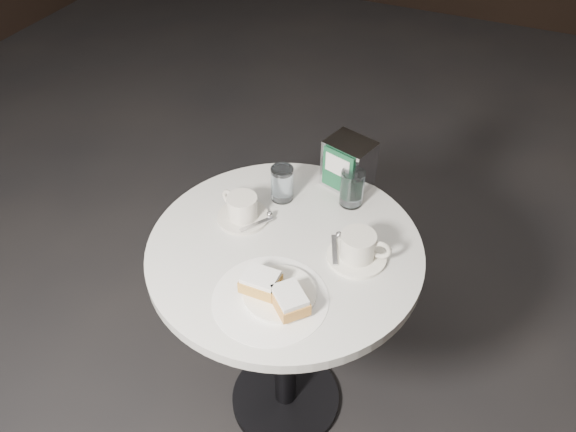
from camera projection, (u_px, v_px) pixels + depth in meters
The scene contains 9 objects.
ground at pixel (286, 400), 1.91m from camera, with size 7.00×7.00×0.00m, color black.
cafe_table at pixel (285, 296), 1.55m from camera, with size 0.70×0.70×0.74m.
sugar_spill at pixel (270, 299), 1.29m from camera, with size 0.27×0.27×0.00m, color white.
beignet_plate at pixel (277, 292), 1.27m from camera, with size 0.21×0.21×0.06m.
coffee_cup_left at pixel (242, 209), 1.47m from camera, with size 0.18×0.18×0.07m.
coffee_cup_right at pixel (358, 249), 1.36m from camera, with size 0.17×0.17×0.08m.
water_glass_left at pixel (282, 184), 1.52m from camera, with size 0.08×0.08×0.10m.
water_glass_right at pixel (352, 188), 1.51m from camera, with size 0.08×0.08×0.10m.
napkin_dispenser at pixel (349, 164), 1.55m from camera, with size 0.15×0.13×0.14m.
Camera 1 is at (0.41, -0.91, 1.75)m, focal length 35.00 mm.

